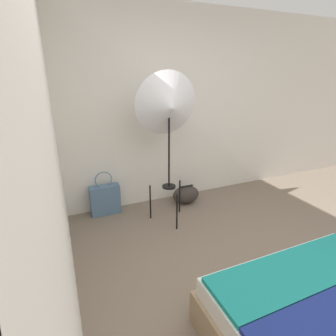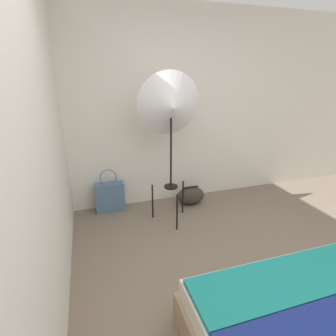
# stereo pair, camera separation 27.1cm
# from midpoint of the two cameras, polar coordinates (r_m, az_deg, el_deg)

# --- Properties ---
(wall_back) EXTENTS (8.00, 0.05, 2.60)m
(wall_back) POSITION_cam_midpoint_polar(r_m,az_deg,el_deg) (3.62, 2.75, 12.47)
(wall_back) COLOR silver
(wall_back) RESTS_ON ground_plane
(wall_side_left) EXTENTS (0.05, 8.00, 2.60)m
(wall_side_left) POSITION_cam_midpoint_polar(r_m,az_deg,el_deg) (2.06, -22.04, 5.37)
(wall_side_left) COLOR silver
(wall_side_left) RESTS_ON ground_plane
(photo_umbrella) EXTENTS (0.74, 0.41, 1.81)m
(photo_umbrella) POSITION_cam_midpoint_polar(r_m,az_deg,el_deg) (2.96, 3.38, 13.03)
(photo_umbrella) COLOR black
(photo_umbrella) RESTS_ON ground_plane
(tote_bag) EXTENTS (0.38, 0.14, 0.59)m
(tote_bag) POSITION_cam_midpoint_polar(r_m,az_deg,el_deg) (3.59, -10.45, -6.21)
(tote_bag) COLOR slate
(tote_bag) RESTS_ON ground_plane
(duffel_bag) EXTENTS (0.40, 0.26, 0.26)m
(duffel_bag) POSITION_cam_midpoint_polar(r_m,az_deg,el_deg) (3.77, 7.03, -6.01)
(duffel_bag) COLOR #332D28
(duffel_bag) RESTS_ON ground_plane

